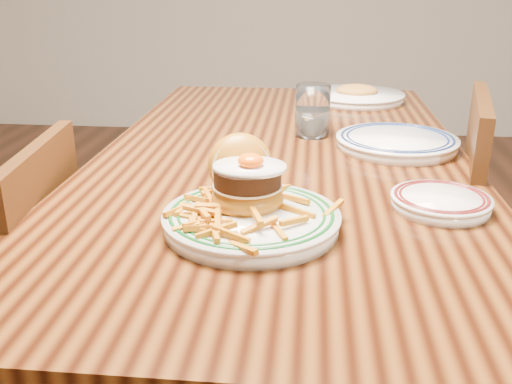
# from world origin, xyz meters

# --- Properties ---
(table) EXTENTS (0.85, 1.60, 0.75)m
(table) POSITION_xyz_m (0.00, 0.00, 0.66)
(table) COLOR black
(table) RESTS_ON floor
(chair_left) EXTENTS (0.43, 0.43, 0.84)m
(chair_left) POSITION_xyz_m (-0.56, -0.30, 0.45)
(chair_left) COLOR #3C1F0C
(chair_left) RESTS_ON floor
(chair_right) EXTENTS (0.49, 0.49, 0.89)m
(chair_right) POSITION_xyz_m (0.56, -0.00, 0.47)
(chair_right) COLOR #3C1F0C
(chair_right) RESTS_ON floor
(main_plate) EXTENTS (0.29, 0.31, 0.14)m
(main_plate) POSITION_xyz_m (-0.03, -0.41, 0.79)
(main_plate) COLOR white
(main_plate) RESTS_ON table
(side_plate) EXTENTS (0.17, 0.18, 0.03)m
(side_plate) POSITION_xyz_m (0.30, -0.31, 0.77)
(side_plate) COLOR white
(side_plate) RESTS_ON table
(rear_plate) EXTENTS (0.29, 0.29, 0.03)m
(rear_plate) POSITION_xyz_m (0.27, 0.07, 0.77)
(rear_plate) COLOR white
(rear_plate) RESTS_ON table
(water_glass) EXTENTS (0.09, 0.09, 0.13)m
(water_glass) POSITION_xyz_m (0.07, 0.16, 0.81)
(water_glass) COLOR white
(water_glass) RESTS_ON table
(far_plate) EXTENTS (0.31, 0.31, 0.06)m
(far_plate) POSITION_xyz_m (0.21, 0.60, 0.77)
(far_plate) COLOR white
(far_plate) RESTS_ON table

